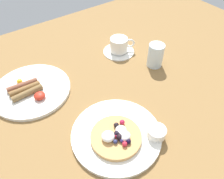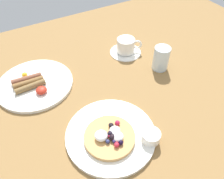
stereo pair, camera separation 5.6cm
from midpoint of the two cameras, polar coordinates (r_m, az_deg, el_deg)
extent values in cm
cube|color=olive|center=(76.58, -1.97, -4.09)|extent=(181.07, 130.49, 3.00)
cylinder|color=white|center=(66.84, -1.33, -11.57)|extent=(26.64, 26.64, 1.29)
cylinder|color=tan|center=(64.80, -1.51, -12.21)|extent=(14.75, 14.75, 1.35)
sphere|color=navy|center=(62.63, -0.08, -13.07)|extent=(1.28, 1.28, 1.28)
sphere|color=red|center=(61.94, 0.62, -13.97)|extent=(1.46, 1.46, 1.46)
sphere|color=#C52644|center=(63.50, -1.45, -11.90)|extent=(1.20, 1.20, 1.20)
sphere|color=black|center=(62.84, -0.59, -12.23)|extent=(1.91, 1.91, 1.91)
sphere|color=#C01E3F|center=(65.95, 0.16, -8.51)|extent=(1.50, 1.50, 1.50)
sphere|color=black|center=(62.39, 1.60, -13.33)|extent=(1.43, 1.43, 1.43)
sphere|color=black|center=(65.31, -1.39, -9.26)|extent=(1.55, 1.55, 1.55)
sphere|color=black|center=(63.61, -1.32, -11.36)|extent=(1.69, 1.69, 1.69)
sphere|color=navy|center=(62.48, -1.78, -13.36)|extent=(1.24, 1.24, 1.24)
ellipsoid|color=white|center=(63.03, 0.69, -11.92)|extent=(3.27, 3.27, 1.96)
ellipsoid|color=white|center=(62.88, -3.62, -12.04)|extent=(3.71, 3.71, 2.23)
ellipsoid|color=white|center=(64.08, -0.23, -10.52)|extent=(3.20, 3.20, 1.92)
cylinder|color=white|center=(65.42, 8.94, -10.95)|extent=(5.42, 5.42, 2.95)
cylinder|color=#6A2C09|center=(64.93, 9.00, -10.66)|extent=(4.45, 4.45, 0.35)
cylinder|color=white|center=(84.56, -21.76, -0.17)|extent=(27.26, 27.26, 1.24)
cylinder|color=brown|center=(81.56, -22.77, -0.90)|extent=(10.67, 2.45, 2.04)
cylinder|color=brown|center=(83.32, -23.30, 0.04)|extent=(10.68, 2.56, 2.04)
cylinder|color=brown|center=(85.11, -23.81, 0.95)|extent=(10.73, 2.90, 2.04)
ellipsoid|color=white|center=(87.63, -24.29, 1.56)|extent=(6.19, 5.26, 0.60)
sphere|color=yellow|center=(87.32, -24.38, 1.80)|extent=(2.00, 2.00, 2.00)
ellipsoid|color=red|center=(79.06, -20.06, -1.61)|extent=(3.80, 3.80, 2.09)
cylinder|color=white|center=(96.75, 0.05, 9.77)|extent=(13.23, 13.23, 0.80)
cylinder|color=white|center=(94.86, 0.05, 11.40)|extent=(7.45, 7.45, 5.83)
torus|color=white|center=(95.30, 2.94, 11.73)|extent=(3.95, 2.65, 4.06)
cylinder|color=#9F754D|center=(93.84, 0.06, 12.35)|extent=(6.34, 6.34, 0.47)
cylinder|color=silver|center=(88.29, 9.33, 8.63)|extent=(6.09, 6.09, 9.40)
camera|label=1|loc=(0.03, -92.18, -2.20)|focal=35.58mm
camera|label=2|loc=(0.03, 87.82, 2.20)|focal=35.58mm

